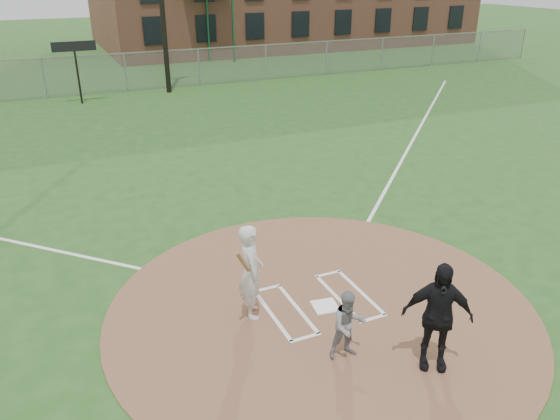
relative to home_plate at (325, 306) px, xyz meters
name	(u,v)px	position (x,y,z in m)	size (l,w,h in m)	color
ground	(321,308)	(-0.07, 0.04, -0.04)	(140.00, 140.00, 0.00)	#244F1B
dirt_circle	(321,307)	(-0.07, 0.04, -0.03)	(8.40, 8.40, 0.02)	brown
home_plate	(325,306)	(0.00, 0.00, 0.00)	(0.48, 0.48, 0.03)	white
foul_line_first	(415,136)	(8.93, 9.04, -0.03)	(0.10, 24.00, 0.01)	white
catcher	(348,325)	(-0.35, -1.43, 0.61)	(0.61, 0.48, 1.26)	gray
umpire	(437,316)	(0.83, -2.21, 0.96)	(1.14, 0.48, 1.95)	black
batters_boxes	(318,303)	(-0.07, 0.19, -0.01)	(2.08, 1.88, 0.01)	white
batter_at_plate	(251,271)	(-1.40, 0.38, 0.94)	(0.82, 1.04, 1.90)	silver
outfield_fence	(126,72)	(-0.07, 22.04, 0.98)	(56.08, 0.08, 2.03)	slate
scoreboard_sign	(75,53)	(-2.57, 20.24, 2.35)	(2.00, 0.10, 2.93)	black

